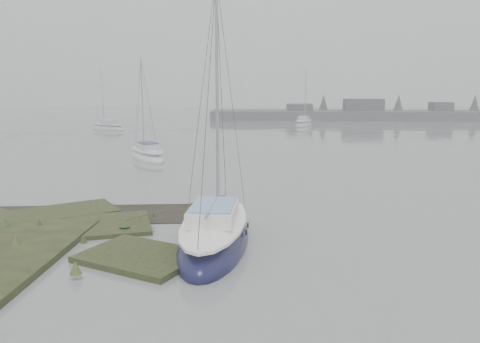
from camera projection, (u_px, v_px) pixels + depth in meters
name	position (u px, v px, depth m)	size (l,w,h in m)	color
ground	(218.00, 142.00, 44.50)	(160.00, 160.00, 0.00)	slate
far_shoreline	(405.00, 114.00, 74.36)	(60.00, 8.00, 4.15)	#4C4F51
sailboat_main	(215.00, 236.00, 15.81)	(2.49, 6.87, 9.58)	black
sailboat_white	(147.00, 156.00, 34.45)	(4.48, 5.73, 7.89)	silver
sailboat_far_a	(108.00, 128.00, 57.28)	(5.63, 4.54, 7.81)	silver
sailboat_far_b	(304.00, 124.00, 63.14)	(3.41, 6.20, 8.32)	#AEB2B7
sailboat_far_c	(245.00, 119.00, 73.98)	(4.55, 4.42, 6.74)	#ADB2B7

